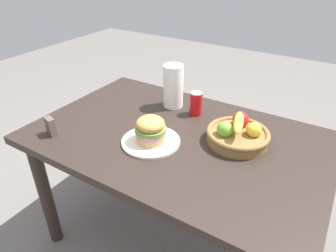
{
  "coord_description": "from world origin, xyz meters",
  "views": [
    {
      "loc": [
        0.61,
        -1.07,
        1.54
      ],
      "look_at": [
        -0.03,
        -0.04,
        0.81
      ],
      "focal_mm": 32.35,
      "sensor_mm": 36.0,
      "label": 1
    }
  ],
  "objects": [
    {
      "name": "ground_plane",
      "position": [
        0.0,
        0.0,
        0.0
      ],
      "size": [
        8.0,
        8.0,
        0.0
      ],
      "primitive_type": "plane",
      "color": "slate"
    },
    {
      "name": "soda_can",
      "position": [
        -0.02,
        0.24,
        0.81
      ],
      "size": [
        0.07,
        0.07,
        0.13
      ],
      "color": "red",
      "rests_on": "dining_table"
    },
    {
      "name": "dining_table",
      "position": [
        0.0,
        0.0,
        0.65
      ],
      "size": [
        1.4,
        0.9,
        0.75
      ],
      "color": "#2D231E",
      "rests_on": "ground_plane"
    },
    {
      "name": "plate",
      "position": [
        -0.07,
        -0.12,
        0.76
      ],
      "size": [
        0.27,
        0.27,
        0.01
      ],
      "primitive_type": "cylinder",
      "color": "silver",
      "rests_on": "dining_table"
    },
    {
      "name": "paper_towel_roll",
      "position": [
        -0.18,
        0.26,
        0.87
      ],
      "size": [
        0.11,
        0.11,
        0.24
      ],
      "primitive_type": "cylinder",
      "color": "white",
      "rests_on": "dining_table"
    },
    {
      "name": "napkin_holder",
      "position": [
        -0.52,
        -0.31,
        0.8
      ],
      "size": [
        0.07,
        0.05,
        0.09
      ],
      "primitive_type": "cube",
      "rotation": [
        0.0,
        0.0,
        -0.3
      ],
      "color": "#594C47",
      "rests_on": "dining_table"
    },
    {
      "name": "fruit_basket",
      "position": [
        0.27,
        0.1,
        0.79
      ],
      "size": [
        0.29,
        0.29,
        0.14
      ],
      "color": "olive",
      "rests_on": "dining_table"
    },
    {
      "name": "sandwich",
      "position": [
        -0.07,
        -0.12,
        0.82
      ],
      "size": [
        0.14,
        0.14,
        0.12
      ],
      "color": "#DBAD60",
      "rests_on": "plate"
    }
  ]
}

